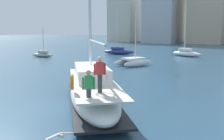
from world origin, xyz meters
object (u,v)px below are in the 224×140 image
object	(u,v)px
main_sailboat	(93,91)
moored_sloop_far	(42,54)
moored_cutter_left	(186,53)
moored_cutter_right	(119,51)
seagull	(60,135)
moored_ketch_distant	(133,61)

from	to	relation	value
main_sailboat	moored_sloop_far	bearing A→B (deg)	140.79
moored_sloop_far	moored_cutter_left	distance (m)	23.08
moored_sloop_far	moored_cutter_right	bearing A→B (deg)	52.71
moored_cutter_left	seagull	bearing A→B (deg)	-81.62
moored_cutter_left	main_sailboat	bearing A→B (deg)	-83.33
moored_cutter_right	moored_sloop_far	bearing A→B (deg)	-127.29
main_sailboat	moored_cutter_right	world-z (taller)	main_sailboat
moored_cutter_left	moored_cutter_right	bearing A→B (deg)	-168.53
seagull	moored_cutter_right	bearing A→B (deg)	116.21
moored_sloop_far	moored_ketch_distant	bearing A→B (deg)	-6.66
seagull	main_sailboat	bearing A→B (deg)	109.98
moored_sloop_far	moored_ketch_distant	world-z (taller)	moored_ketch_distant
moored_cutter_left	moored_cutter_right	size ratio (longest dim) A/B	1.00
main_sailboat	moored_ketch_distant	bearing A→B (deg)	109.41
moored_sloop_far	moored_cutter_left	xyz separation A→B (m)	(19.23, 12.76, 0.17)
moored_cutter_left	moored_ketch_distant	xyz separation A→B (m)	(-2.21, -14.74, -0.03)
moored_sloop_far	seagull	bearing A→B (deg)	-43.31
moored_cutter_right	main_sailboat	bearing A→B (deg)	-62.89
moored_sloop_far	seagull	distance (m)	33.69
main_sailboat	moored_cutter_left	xyz separation A→B (m)	(-3.68, 31.45, -0.32)
moored_ketch_distant	seagull	world-z (taller)	moored_ketch_distant
moored_cutter_left	moored_ketch_distant	size ratio (longest dim) A/B	1.14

